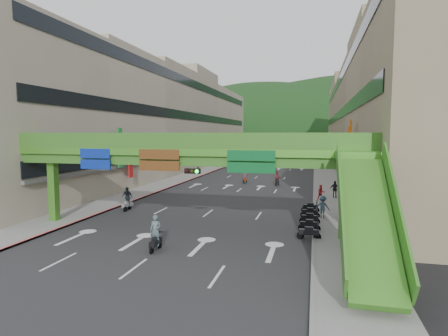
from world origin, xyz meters
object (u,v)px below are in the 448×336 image
(scooter_rider_near, at_px, (156,234))
(scooter_rider_mid, at_px, (277,178))
(car_silver, at_px, (250,164))
(pedestrian_red, at_px, (321,194))
(overpass_near, at_px, (194,160))
(car_yellow, at_px, (275,158))

(scooter_rider_near, bearing_deg, scooter_rider_mid, 81.87)
(car_silver, relative_size, pedestrian_red, 2.81)
(overpass_near, bearing_deg, car_yellow, 91.40)
(overpass_near, xyz_separation_m, scooter_rider_near, (-1.03, -4.38, -4.16))
(scooter_rider_mid, distance_m, pedestrian_red, 12.36)
(overpass_near, distance_m, scooter_rider_near, 6.13)
(scooter_rider_mid, bearing_deg, car_silver, 107.45)
(scooter_rider_near, relative_size, scooter_rider_mid, 1.10)
(scooter_rider_mid, relative_size, car_silver, 0.44)
(scooter_rider_near, distance_m, scooter_rider_mid, 30.55)
(overpass_near, relative_size, scooter_rider_near, 12.73)
(scooter_rider_near, height_order, car_silver, scooter_rider_near)
(overpass_near, height_order, pedestrian_red, overpass_near)
(car_yellow, bearing_deg, scooter_rider_near, -82.41)
(scooter_rider_near, height_order, pedestrian_red, scooter_rider_near)
(scooter_rider_mid, height_order, pedestrian_red, scooter_rider_mid)
(overpass_near, bearing_deg, scooter_rider_mid, 82.76)
(car_silver, bearing_deg, car_yellow, 89.28)
(pedestrian_red, bearing_deg, scooter_rider_mid, 102.73)
(overpass_near, distance_m, car_silver, 52.24)
(overpass_near, relative_size, scooter_rider_mid, 13.99)
(car_silver, distance_m, car_yellow, 18.97)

